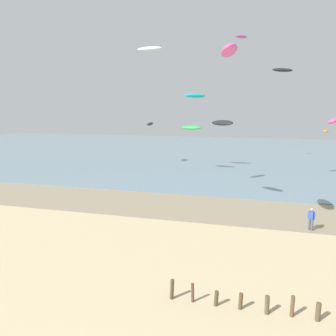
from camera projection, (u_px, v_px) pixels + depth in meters
The scene contains 13 objects.
wet_sand_strip at pixel (204, 208), 29.75m from camera, with size 120.00×8.13×0.01m, color gray.
sea at pixel (233, 153), 66.86m from camera, with size 160.00×70.00×0.10m, color slate.
person_by_waterline at pixel (311, 218), 24.20m from camera, with size 0.46×0.40×1.71m.
kite_aloft_0 at pixel (241, 37), 49.16m from camera, with size 2.09×0.67×0.33m, color #E54C99.
kite_aloft_2 at pixel (222, 123), 30.12m from camera, with size 2.69×0.86×0.43m, color black.
kite_aloft_3 at pixel (283, 70), 36.36m from camera, with size 2.58×0.82×0.41m, color black.
kite_aloft_4 at pixel (229, 51), 20.48m from camera, with size 3.35×1.07×0.54m, color #E54C99.
kite_aloft_5 at pixel (150, 49), 40.58m from camera, with size 3.31×1.06×0.53m, color white.
kite_aloft_6 at pixel (150, 124), 51.42m from camera, with size 2.95×0.94×0.47m, color black.
kite_aloft_7 at pixel (326, 131), 41.78m from camera, with size 2.08×0.66×0.33m, color orange.
kite_aloft_9 at pixel (333, 121), 23.91m from camera, with size 2.28×0.73×0.37m, color #E54C99.
kite_aloft_10 at pixel (195, 96), 34.82m from camera, with size 2.91×0.93×0.47m, color #19B2B7.
kite_aloft_11 at pixel (191, 127), 45.44m from camera, with size 3.09×0.99×0.49m, color green.
Camera 1 is at (4.19, -4.58, 8.98)m, focal length 34.77 mm.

